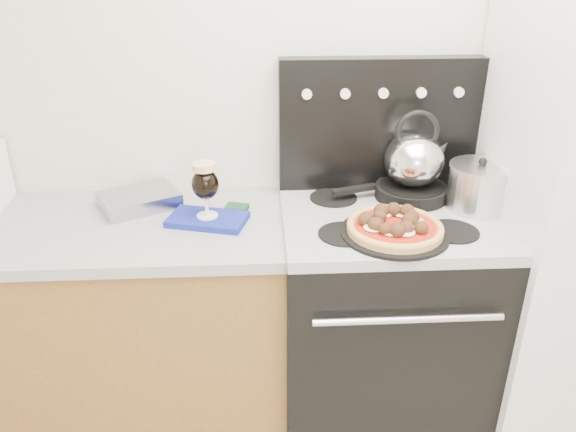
{
  "coord_description": "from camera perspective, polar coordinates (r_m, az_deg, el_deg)",
  "views": [
    {
      "loc": [
        -0.38,
        -0.61,
        1.78
      ],
      "look_at": [
        -0.29,
        1.05,
        0.98
      ],
      "focal_mm": 35.0,
      "sensor_mm": 36.0,
      "label": 1
    }
  ],
  "objects": [
    {
      "name": "room_shell",
      "position": [
        1.11,
        17.23,
        -3.98
      ],
      "size": [
        3.52,
        3.01,
        2.52
      ],
      "color": "#BEB6A2",
      "rests_on": "ground"
    },
    {
      "name": "base_cabinet",
      "position": [
        2.35,
        -18.85,
        -11.07
      ],
      "size": [
        1.45,
        0.6,
        0.86
      ],
      "primitive_type": "cube",
      "color": "brown",
      "rests_on": "ground"
    },
    {
      "name": "countertop",
      "position": [
        2.12,
        -20.55,
        -1.21
      ],
      "size": [
        1.48,
        0.63,
        0.04
      ],
      "primitive_type": "cube",
      "color": "#A5A5A8",
      "rests_on": "base_cabinet"
    },
    {
      "name": "stove_body",
      "position": [
        2.28,
        9.27,
        -10.79
      ],
      "size": [
        0.76,
        0.65,
        0.88
      ],
      "primitive_type": "cube",
      "color": "black",
      "rests_on": "ground"
    },
    {
      "name": "cooktop",
      "position": [
        2.04,
        10.17,
        -0.32
      ],
      "size": [
        0.76,
        0.65,
        0.04
      ],
      "primitive_type": "cube",
      "color": "#ADADB2",
      "rests_on": "stove_body"
    },
    {
      "name": "backguard",
      "position": [
        2.2,
        9.16,
        9.19
      ],
      "size": [
        0.76,
        0.08,
        0.5
      ],
      "primitive_type": "cube",
      "color": "black",
      "rests_on": "cooktop"
    },
    {
      "name": "foil_sheet",
      "position": [
        2.17,
        -14.9,
        1.6
      ],
      "size": [
        0.34,
        0.31,
        0.05
      ],
      "primitive_type": "cube",
      "rotation": [
        0.0,
        0.0,
        0.49
      ],
      "color": "silver",
      "rests_on": "countertop"
    },
    {
      "name": "oven_mitt",
      "position": [
        2.0,
        -8.17,
        -0.34
      ],
      "size": [
        0.3,
        0.22,
        0.02
      ],
      "primitive_type": "cube",
      "rotation": [
        0.0,
        0.0,
        -0.27
      ],
      "color": "navy",
      "rests_on": "countertop"
    },
    {
      "name": "beer_glass",
      "position": [
        1.96,
        -8.37,
        2.64
      ],
      "size": [
        0.1,
        0.1,
        0.2
      ],
      "primitive_type": null,
      "rotation": [
        0.0,
        0.0,
        -0.09
      ],
      "color": "black",
      "rests_on": "oven_mitt"
    },
    {
      "name": "pizza_pan",
      "position": [
        1.89,
        10.76,
        -1.72
      ],
      "size": [
        0.44,
        0.44,
        0.01
      ],
      "primitive_type": "cylinder",
      "rotation": [
        0.0,
        0.0,
        -0.26
      ],
      "color": "black",
      "rests_on": "cooktop"
    },
    {
      "name": "pizza",
      "position": [
        1.88,
        10.82,
        -0.95
      ],
      "size": [
        0.4,
        0.4,
        0.04
      ],
      "primitive_type": null,
      "rotation": [
        0.0,
        0.0,
        0.31
      ],
      "color": "#E6CA67",
      "rests_on": "pizza_pan"
    },
    {
      "name": "skillet",
      "position": [
        2.18,
        12.38,
        2.42
      ],
      "size": [
        0.34,
        0.34,
        0.05
      ],
      "primitive_type": "cylinder",
      "rotation": [
        0.0,
        0.0,
        0.32
      ],
      "color": "black",
      "rests_on": "cooktop"
    },
    {
      "name": "tea_kettle",
      "position": [
        2.12,
        12.75,
        6.03
      ],
      "size": [
        0.27,
        0.27,
        0.24
      ],
      "primitive_type": null,
      "rotation": [
        0.0,
        0.0,
        0.25
      ],
      "color": "silver",
      "rests_on": "skillet"
    },
    {
      "name": "stock_pot",
      "position": [
        2.13,
        18.81,
        2.69
      ],
      "size": [
        0.22,
        0.22,
        0.16
      ],
      "primitive_type": "cylinder",
      "rotation": [
        0.0,
        0.0,
        -0.01
      ],
      "color": "silver",
      "rests_on": "cooktop"
    }
  ]
}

